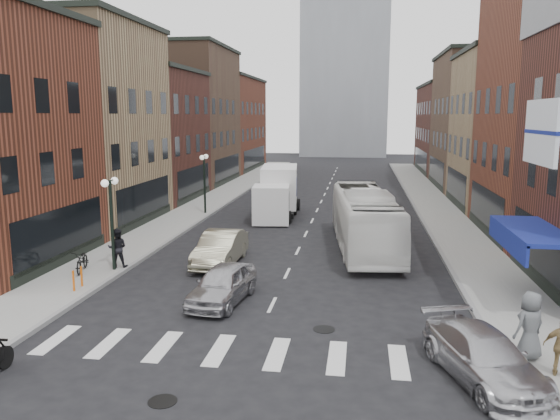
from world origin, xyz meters
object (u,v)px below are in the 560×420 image
object	(u,v)px
box_truck	(277,193)
sedan_left_far	(220,248)
streetlamp_far	(204,172)
sedan_left_near	(223,284)
streetlamp_near	(111,206)
parked_bicycle	(82,261)
bike_rack	(78,278)
transit_bus	(365,219)
ped_left_solo	(117,248)
billboard_sign	(544,134)
ped_right_c	(530,326)
curb_car	(484,357)

from	to	relation	value
box_truck	sedan_left_far	size ratio (longest dim) A/B	1.70
streetlamp_far	sedan_left_near	bearing A→B (deg)	-71.81
streetlamp_near	parked_bicycle	size ratio (longest dim) A/B	2.32
bike_rack	transit_bus	world-z (taller)	transit_bus
sedan_left_near	parked_bicycle	world-z (taller)	sedan_left_near
bike_rack	ped_left_solo	xyz separation A→B (m)	(0.20, 3.09, 0.46)
bike_rack	box_truck	distance (m)	17.61
sedan_left_near	parked_bicycle	xyz separation A→B (m)	(-6.77, 2.50, -0.07)
bike_rack	sedan_left_near	xyz separation A→B (m)	(5.78, -0.28, 0.13)
billboard_sign	bike_rack	bearing A→B (deg)	177.17
bike_rack	sedan_left_far	world-z (taller)	sedan_left_far
transit_bus	ped_right_c	bearing A→B (deg)	-77.04
sedan_left_far	curb_car	xyz separation A→B (m)	(9.45, -9.77, -0.11)
ped_left_solo	ped_right_c	size ratio (longest dim) A/B	0.90
billboard_sign	transit_bus	distance (m)	11.80
parked_bicycle	ped_left_solo	bearing A→B (deg)	20.47
streetlamp_far	sedan_left_near	distance (m)	18.01
sedan_left_near	parked_bicycle	distance (m)	7.22
box_truck	sedan_left_near	xyz separation A→B (m)	(0.62, -17.08, -0.94)
billboard_sign	streetlamp_near	bearing A→B (deg)	167.65
streetlamp_near	sedan_left_near	size ratio (longest dim) A/B	1.03
box_truck	ped_right_c	world-z (taller)	box_truck
parked_bicycle	ped_left_solo	size ratio (longest dim) A/B	1.04
bike_rack	ped_right_c	size ratio (longest dim) A/B	0.42
bike_rack	box_truck	world-z (taller)	box_truck
billboard_sign	ped_right_c	xyz separation A→B (m)	(-0.91, -3.09, -5.04)
streetlamp_near	sedan_left_far	distance (m)	5.13
billboard_sign	transit_bus	world-z (taller)	billboard_sign
billboard_sign	streetlamp_far	distance (m)	23.92
billboard_sign	ped_left_solo	distance (m)	17.23
billboard_sign	ped_left_solo	size ratio (longest dim) A/B	2.16
sedan_left_far	bike_rack	bearing A→B (deg)	-132.11
box_truck	parked_bicycle	xyz separation A→B (m)	(-6.16, -14.59, -1.01)
streetlamp_near	ped_right_c	bearing A→B (deg)	-23.62
parked_bicycle	ped_left_solo	xyz separation A→B (m)	(1.19, 0.87, 0.39)
streetlamp_near	curb_car	world-z (taller)	streetlamp_near
transit_bus	ped_left_solo	bearing A→B (deg)	-158.74
curb_car	ped_left_solo	size ratio (longest dim) A/B	2.58
sedan_left_near	parked_bicycle	bearing A→B (deg)	167.19
streetlamp_far	curb_car	world-z (taller)	streetlamp_far
curb_car	transit_bus	bearing A→B (deg)	83.75
transit_bus	box_truck	bearing A→B (deg)	118.79
sedan_left_far	ped_left_solo	xyz separation A→B (m)	(-4.20, -1.61, 0.25)
sedan_left_near	ped_right_c	distance (m)	10.17
billboard_sign	ped_right_c	world-z (taller)	billboard_sign
ped_left_solo	parked_bicycle	bearing A→B (deg)	24.15
transit_bus	ped_right_c	size ratio (longest dim) A/B	5.75
streetlamp_near	transit_bus	distance (m)	12.32
streetlamp_near	curb_car	size ratio (longest dim) A/B	0.93
sedan_left_far	ped_right_c	distance (m)	13.86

